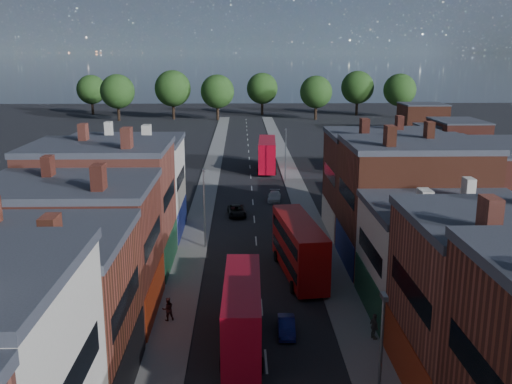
{
  "coord_description": "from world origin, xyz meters",
  "views": [
    {
      "loc": [
        -1.5,
        -24.75,
        19.18
      ],
      "look_at": [
        0.0,
        32.25,
        5.24
      ],
      "focal_mm": 40.0,
      "sensor_mm": 36.0,
      "label": 1
    }
  ],
  "objects": [
    {
      "name": "ped_3",
      "position": [
        7.5,
        10.57,
        1.04
      ],
      "size": [
        0.73,
        1.16,
        1.84
      ],
      "primitive_type": "imported",
      "rotation": [
        0.0,
        0.0,
        1.8
      ],
      "color": "#504C44",
      "rests_on": "pavement_east"
    },
    {
      "name": "bus_1",
      "position": [
        3.5,
        22.43,
        2.69
      ],
      "size": [
        3.99,
        11.8,
        4.99
      ],
      "rotation": [
        0.0,
        0.0,
        0.12
      ],
      "color": "#A20A09",
      "rests_on": "ground"
    },
    {
      "name": "lamp_post_1",
      "position": [
        5.2,
        0.0,
        4.7
      ],
      "size": [
        0.25,
        0.7,
        8.12
      ],
      "color": "slate",
      "rests_on": "ground"
    },
    {
      "name": "car_1",
      "position": [
        1.6,
        11.69,
        0.55
      ],
      "size": [
        1.28,
        3.39,
        1.1
      ],
      "primitive_type": "imported",
      "rotation": [
        0.0,
        0.0,
        -0.03
      ],
      "color": "navy",
      "rests_on": "ground"
    },
    {
      "name": "car_3",
      "position": [
        2.88,
        48.8,
        0.59
      ],
      "size": [
        2.05,
        4.21,
        1.18
      ],
      "primitive_type": "imported",
      "rotation": [
        0.0,
        0.0,
        -0.1
      ],
      "color": "silver",
      "rests_on": "ground"
    },
    {
      "name": "bus_2",
      "position": [
        2.82,
        69.12,
        2.79
      ],
      "size": [
        3.47,
        12.1,
        5.17
      ],
      "rotation": [
        0.0,
        0.0,
        -0.05
      ],
      "color": "#B4071C",
      "rests_on": "ground"
    },
    {
      "name": "pavement_east",
      "position": [
        6.5,
        50.0,
        0.06
      ],
      "size": [
        3.0,
        200.0,
        0.12
      ],
      "primitive_type": "cube",
      "color": "gray",
      "rests_on": "ground"
    },
    {
      "name": "ped_1",
      "position": [
        -6.93,
        13.77,
        1.0
      ],
      "size": [
        0.97,
        0.74,
        1.76
      ],
      "primitive_type": "imported",
      "rotation": [
        0.0,
        0.0,
        3.5
      ],
      "color": "#381716",
      "rests_on": "pavement_west"
    },
    {
      "name": "pavement_west",
      "position": [
        -6.5,
        50.0,
        0.06
      ],
      "size": [
        3.0,
        200.0,
        0.12
      ],
      "primitive_type": "cube",
      "color": "gray",
      "rests_on": "ground"
    },
    {
      "name": "lamp_post_3",
      "position": [
        5.2,
        60.0,
        4.7
      ],
      "size": [
        0.25,
        0.7,
        8.12
      ],
      "color": "slate",
      "rests_on": "ground"
    },
    {
      "name": "bus_0",
      "position": [
        -1.5,
        10.19,
        2.46
      ],
      "size": [
        2.83,
        10.61,
        4.56
      ],
      "rotation": [
        0.0,
        0.0,
        -0.02
      ],
      "color": "#B30A1E",
      "rests_on": "ground"
    },
    {
      "name": "lamp_post_2",
      "position": [
        -5.2,
        30.0,
        4.7
      ],
      "size": [
        0.25,
        0.7,
        8.12
      ],
      "color": "slate",
      "rests_on": "ground"
    },
    {
      "name": "car_2",
      "position": [
        -2.08,
        41.59,
        0.62
      ],
      "size": [
        2.46,
        4.62,
        1.24
      ],
      "primitive_type": "imported",
      "rotation": [
        0.0,
        0.0,
        0.09
      ],
      "color": "black",
      "rests_on": "ground"
    }
  ]
}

